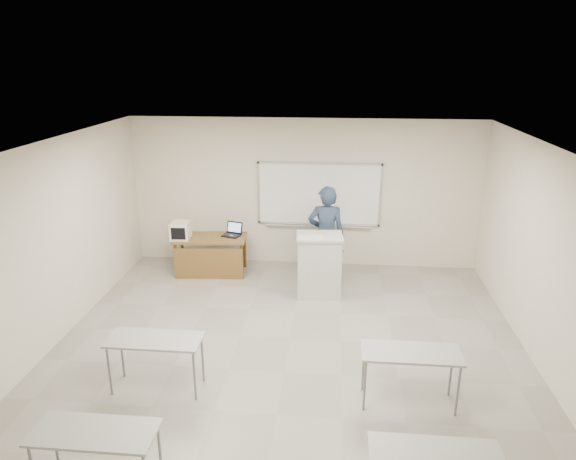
# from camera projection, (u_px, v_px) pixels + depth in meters

# --- Properties ---
(floor) EXTENTS (7.00, 8.00, 0.01)m
(floor) POSITION_uv_depth(u_px,v_px,m) (284.00, 372.00, 7.05)
(floor) COLOR gray
(floor) RESTS_ON ground
(whiteboard) EXTENTS (2.48, 0.10, 1.31)m
(whiteboard) POSITION_uv_depth(u_px,v_px,m) (319.00, 195.00, 10.29)
(whiteboard) COLOR white
(whiteboard) RESTS_ON floor
(student_desks) EXTENTS (4.40, 2.20, 0.73)m
(student_desks) POSITION_uv_depth(u_px,v_px,m) (271.00, 391.00, 5.57)
(student_desks) COLOR gray
(student_desks) RESTS_ON floor
(instructor_desk) EXTENTS (1.40, 0.70, 0.75)m
(instructor_desk) POSITION_uv_depth(u_px,v_px,m) (209.00, 249.00, 10.05)
(instructor_desk) COLOR brown
(instructor_desk) RESTS_ON floor
(podium) EXTENTS (0.81, 0.59, 1.14)m
(podium) POSITION_uv_depth(u_px,v_px,m) (319.00, 265.00, 9.19)
(podium) COLOR #BAB8B2
(podium) RESTS_ON floor
(crt_monitor) EXTENTS (0.36, 0.41, 0.34)m
(crt_monitor) POSITION_uv_depth(u_px,v_px,m) (181.00, 230.00, 9.97)
(crt_monitor) COLOR beige
(crt_monitor) RESTS_ON instructor_desk
(laptop) EXTENTS (0.34, 0.31, 0.25)m
(laptop) POSITION_uv_depth(u_px,v_px,m) (232.00, 232.00, 10.18)
(laptop) COLOR black
(laptop) RESTS_ON instructor_desk
(mouse) EXTENTS (0.10, 0.08, 0.04)m
(mouse) POSITION_uv_depth(u_px,v_px,m) (231.00, 236.00, 10.09)
(mouse) COLOR #A3A7AB
(mouse) RESTS_ON instructor_desk
(keyboard) EXTENTS (0.46, 0.21, 0.02)m
(keyboard) POSITION_uv_depth(u_px,v_px,m) (311.00, 236.00, 8.91)
(keyboard) COLOR beige
(keyboard) RESTS_ON podium
(presenter) EXTENTS (0.71, 0.48, 1.89)m
(presenter) POSITION_uv_depth(u_px,v_px,m) (326.00, 235.00, 9.61)
(presenter) COLOR black
(presenter) RESTS_ON floor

